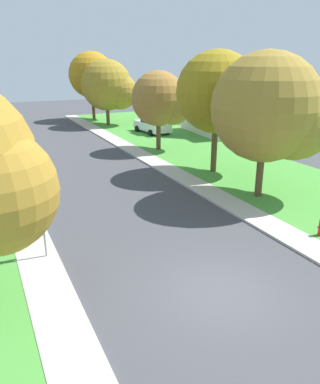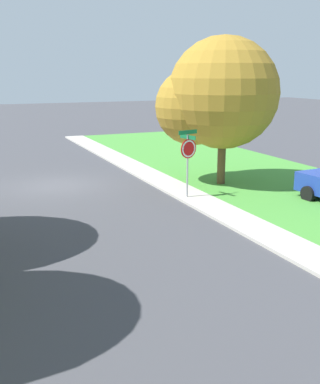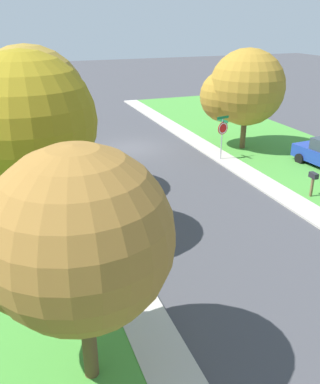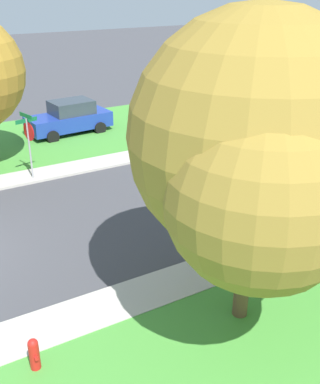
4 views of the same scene
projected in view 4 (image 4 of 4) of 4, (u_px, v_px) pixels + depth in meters
sidewalk_west at (184, 146)px, 23.05m from camera, size 1.40×56.00×0.10m
lawn_west at (139, 123)px, 26.74m from camera, size 8.00×56.00×0.08m
stop_sign_far_corner at (29, 136)px, 18.58m from camera, size 0.90×0.90×2.77m
car_blue_kerbside_mid at (70, 118)px, 24.69m from camera, size 2.30×4.43×1.76m
car_grey_far_down_street at (249, 93)px, 29.97m from camera, size 2.15×4.36×1.76m
tree_across_right at (256, 151)px, 9.40m from camera, size 5.67×5.27×7.21m
fire_hydrant at (34, 354)px, 9.77m from camera, size 0.38×0.22×0.83m
mailbox at (157, 124)px, 23.12m from camera, size 0.25×0.48×1.31m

